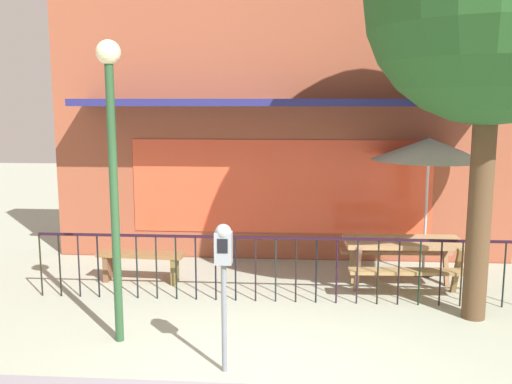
{
  "coord_description": "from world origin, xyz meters",
  "views": [
    {
      "loc": [
        0.28,
        -5.63,
        2.87
      ],
      "look_at": [
        -0.31,
        2.6,
        1.55
      ],
      "focal_mm": 39.54,
      "sensor_mm": 36.0,
      "label": 1
    }
  ],
  "objects_px": {
    "parking_meter_near": "(224,259)",
    "street_lamp": "(112,147)",
    "picnic_table_left": "(403,250)",
    "patio_bench": "(141,260)",
    "patio_umbrella": "(429,150)"
  },
  "relations": [
    {
      "from": "picnic_table_left",
      "to": "patio_bench",
      "type": "height_order",
      "value": "picnic_table_left"
    },
    {
      "from": "patio_umbrella",
      "to": "street_lamp",
      "type": "xyz_separation_m",
      "value": [
        -4.27,
        -2.98,
        0.26
      ]
    },
    {
      "from": "parking_meter_near",
      "to": "street_lamp",
      "type": "xyz_separation_m",
      "value": [
        -1.37,
        0.69,
        1.11
      ]
    },
    {
      "from": "parking_meter_near",
      "to": "patio_umbrella",
      "type": "bearing_deg",
      "value": 51.67
    },
    {
      "from": "picnic_table_left",
      "to": "street_lamp",
      "type": "distance_m",
      "value": 4.72
    },
    {
      "from": "patio_bench",
      "to": "street_lamp",
      "type": "xyz_separation_m",
      "value": [
        0.36,
        -2.26,
        2.01
      ]
    },
    {
      "from": "patio_bench",
      "to": "picnic_table_left",
      "type": "bearing_deg",
      "value": -0.52
    },
    {
      "from": "parking_meter_near",
      "to": "patio_bench",
      "type": "bearing_deg",
      "value": 120.44
    },
    {
      "from": "patio_bench",
      "to": "street_lamp",
      "type": "height_order",
      "value": "street_lamp"
    },
    {
      "from": "picnic_table_left",
      "to": "patio_bench",
      "type": "distance_m",
      "value": 4.15
    },
    {
      "from": "parking_meter_near",
      "to": "street_lamp",
      "type": "distance_m",
      "value": 1.89
    },
    {
      "from": "patio_umbrella",
      "to": "patio_bench",
      "type": "bearing_deg",
      "value": -171.16
    },
    {
      "from": "patio_bench",
      "to": "street_lamp",
      "type": "relative_size",
      "value": 0.4
    },
    {
      "from": "picnic_table_left",
      "to": "parking_meter_near",
      "type": "distance_m",
      "value": 3.83
    },
    {
      "from": "picnic_table_left",
      "to": "street_lamp",
      "type": "xyz_separation_m",
      "value": [
        -3.78,
        -2.22,
        1.75
      ]
    }
  ]
}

